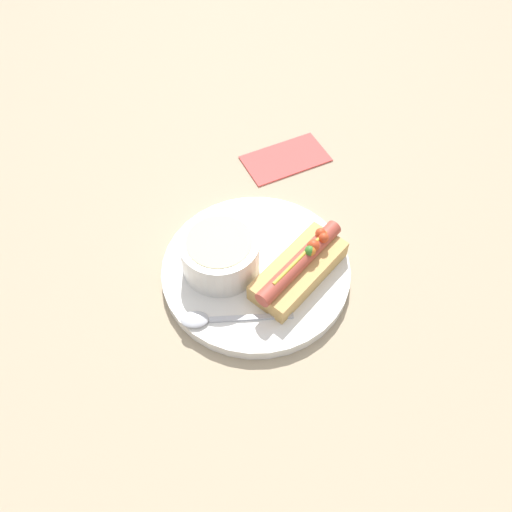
% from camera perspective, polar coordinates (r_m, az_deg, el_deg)
% --- Properties ---
extents(ground_plane, '(4.00, 4.00, 0.00)m').
position_cam_1_polar(ground_plane, '(0.73, 0.00, -2.05)').
color(ground_plane, tan).
extents(dinner_plate, '(0.27, 0.27, 0.02)m').
position_cam_1_polar(dinner_plate, '(0.72, 0.00, -1.64)').
color(dinner_plate, white).
rests_on(dinner_plate, ground_plane).
extents(hot_dog, '(0.16, 0.07, 0.06)m').
position_cam_1_polar(hot_dog, '(0.69, 5.03, -1.30)').
color(hot_dog, tan).
rests_on(hot_dog, dinner_plate).
extents(soup_bowl, '(0.11, 0.11, 0.06)m').
position_cam_1_polar(soup_bowl, '(0.69, -4.11, 0.40)').
color(soup_bowl, silver).
rests_on(soup_bowl, dinner_plate).
extents(spoon, '(0.11, 0.12, 0.01)m').
position_cam_1_polar(spoon, '(0.67, -5.26, -7.19)').
color(spoon, '#B7B7BC').
rests_on(spoon, dinner_plate).
extents(napkin, '(0.16, 0.13, 0.01)m').
position_cam_1_polar(napkin, '(0.88, 3.40, 11.11)').
color(napkin, '#E04C47').
rests_on(napkin, ground_plane).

